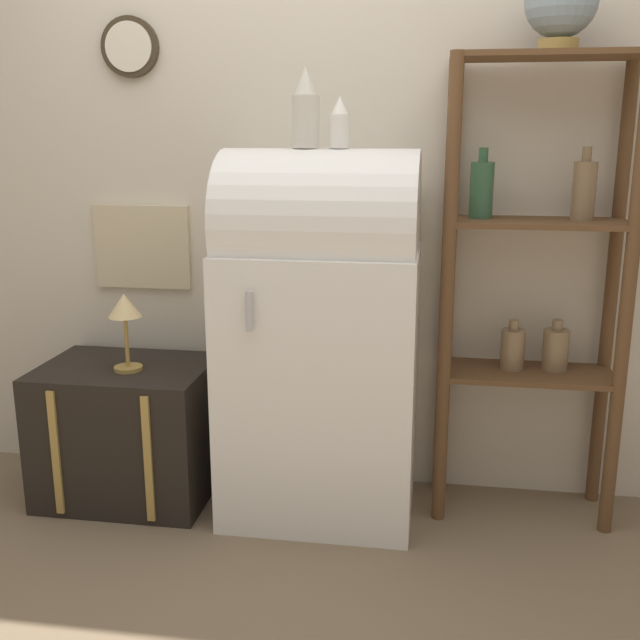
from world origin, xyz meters
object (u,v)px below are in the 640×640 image
(vase_left, at_px, (306,110))
(suitcase_trunk, at_px, (128,431))
(refrigerator, at_px, (321,334))
(desk_lamp, at_px, (125,314))
(vase_center, at_px, (340,124))
(globe, at_px, (561,2))

(vase_left, bearing_deg, suitcase_trunk, -178.62)
(refrigerator, distance_m, desk_lamp, 0.76)
(refrigerator, height_order, vase_center, vase_center)
(refrigerator, relative_size, globe, 4.91)
(refrigerator, distance_m, vase_left, 0.82)
(globe, bearing_deg, suitcase_trunk, -176.56)
(globe, distance_m, vase_center, 0.84)
(globe, height_order, desk_lamp, globe)
(desk_lamp, bearing_deg, vase_left, 5.40)
(vase_left, relative_size, desk_lamp, 0.92)
(refrigerator, distance_m, suitcase_trunk, 0.91)
(vase_center, bearing_deg, desk_lamp, -175.84)
(globe, bearing_deg, refrigerator, -173.89)
(suitcase_trunk, relative_size, vase_center, 3.75)
(vase_left, bearing_deg, desk_lamp, -174.60)
(vase_left, bearing_deg, globe, 5.19)
(suitcase_trunk, xyz_separation_m, desk_lamp, (0.04, -0.05, 0.50))
(desk_lamp, bearing_deg, refrigerator, 4.40)
(vase_left, bearing_deg, refrigerator, -8.31)
(suitcase_trunk, height_order, vase_left, vase_left)
(refrigerator, height_order, vase_left, vase_left)
(suitcase_trunk, distance_m, desk_lamp, 0.51)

